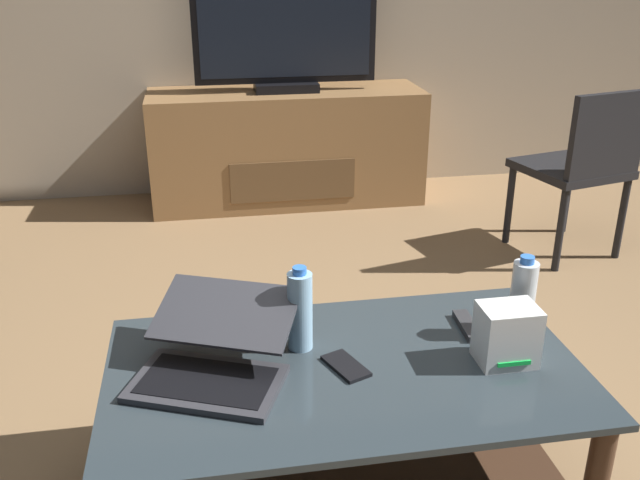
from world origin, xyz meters
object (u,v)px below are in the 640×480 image
at_px(laptop, 215,354).
at_px(tv_remote, 468,326).
at_px(coffee_table, 344,408).
at_px(dining_chair, 583,163).
at_px(television, 285,25).
at_px(water_bottle_far, 522,299).
at_px(cell_phone, 346,366).
at_px(router_box, 507,335).
at_px(media_cabinet, 287,147).
at_px(water_bottle_near, 300,310).

bearing_deg(laptop, tv_remote, 8.11).
xyz_separation_m(coffee_table, dining_chair, (1.46, 1.43, 0.19)).
distance_m(television, water_bottle_far, 2.49).
height_order(water_bottle_far, tv_remote, water_bottle_far).
xyz_separation_m(dining_chair, tv_remote, (-1.07, -1.30, -0.05)).
xyz_separation_m(cell_phone, tv_remote, (0.39, 0.14, 0.01)).
bearing_deg(cell_phone, coffee_table, 85.19).
height_order(router_box, tv_remote, router_box).
distance_m(router_box, water_bottle_far, 0.16).
distance_m(media_cabinet, cell_phone, 2.53).
height_order(coffee_table, router_box, router_box).
bearing_deg(water_bottle_near, cell_phone, -50.11).
bearing_deg(coffee_table, media_cabinet, 86.07).
distance_m(media_cabinet, water_bottle_near, 2.42).
height_order(television, router_box, television).
bearing_deg(cell_phone, television, 64.04).
relative_size(coffee_table, cell_phone, 8.84).
bearing_deg(media_cabinet, tv_remote, -84.87).
relative_size(television, tv_remote, 6.45).
distance_m(laptop, water_bottle_far, 0.85).
bearing_deg(television, water_bottle_far, -81.94).
distance_m(router_box, water_bottle_near, 0.55).
distance_m(laptop, router_box, 0.76).
height_order(coffee_table, water_bottle_far, water_bottle_far).
relative_size(dining_chair, water_bottle_near, 3.48).
bearing_deg(media_cabinet, water_bottle_near, -96.48).
distance_m(dining_chair, router_box, 1.81).
bearing_deg(water_bottle_far, laptop, -176.96).
bearing_deg(water_bottle_near, laptop, -159.27).
distance_m(coffee_table, water_bottle_far, 0.58).
bearing_deg(water_bottle_far, tv_remote, 155.86).
bearing_deg(cell_phone, water_bottle_near, 107.84).
relative_size(media_cabinet, cell_phone, 11.37).
distance_m(water_bottle_near, cell_phone, 0.19).
relative_size(dining_chair, router_box, 5.21).
xyz_separation_m(television, water_bottle_near, (-0.27, -2.38, -0.50)).
relative_size(laptop, water_bottle_near, 2.04).
xyz_separation_m(water_bottle_far, cell_phone, (-0.51, -0.08, -0.11)).
bearing_deg(tv_remote, water_bottle_near, -174.78).
relative_size(coffee_table, dining_chair, 1.48).
relative_size(television, dining_chair, 1.23).
distance_m(television, laptop, 2.58).
bearing_deg(tv_remote, dining_chair, 54.03).
height_order(water_bottle_near, cell_phone, water_bottle_near).
height_order(dining_chair, cell_phone, dining_chair).
relative_size(router_box, cell_phone, 1.15).
bearing_deg(dining_chair, water_bottle_far, -124.80).
bearing_deg(cell_phone, dining_chair, 22.56).
height_order(coffee_table, television, television).
xyz_separation_m(television, dining_chair, (1.29, -1.06, -0.55)).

